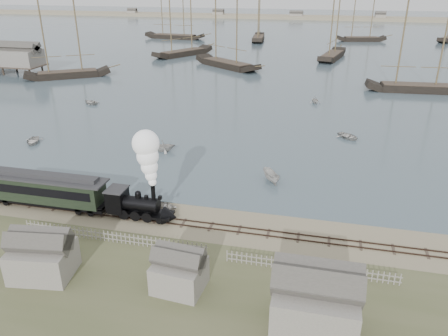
# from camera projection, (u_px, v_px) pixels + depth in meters

# --- Properties ---
(ground) EXTENTS (600.00, 600.00, 0.00)m
(ground) POSITION_uv_depth(u_px,v_px,m) (198.00, 215.00, 47.50)
(ground) COLOR tan
(ground) RESTS_ON ground
(harbor_water) EXTENTS (600.00, 336.00, 0.06)m
(harbor_water) POSITION_uv_depth(u_px,v_px,m) (303.00, 34.00, 199.01)
(harbor_water) COLOR #495D68
(harbor_water) RESTS_ON ground
(rail_track) EXTENTS (120.00, 1.80, 0.16)m
(rail_track) POSITION_uv_depth(u_px,v_px,m) (192.00, 224.00, 45.70)
(rail_track) COLOR #34241C
(rail_track) RESTS_ON ground
(picket_fence_west) EXTENTS (19.00, 0.10, 1.20)m
(picket_fence_west) POSITION_uv_depth(u_px,v_px,m) (114.00, 242.00, 42.63)
(picket_fence_west) COLOR gray
(picket_fence_west) RESTS_ON ground
(picket_fence_east) EXTENTS (15.00, 0.10, 1.20)m
(picket_fence_east) POSITION_uv_depth(u_px,v_px,m) (310.00, 273.00, 38.18)
(picket_fence_east) COLOR gray
(picket_fence_east) RESTS_ON ground
(shed_left) EXTENTS (5.00, 4.00, 4.10)m
(shed_left) POSITION_uv_depth(u_px,v_px,m) (45.00, 274.00, 38.02)
(shed_left) COLOR gray
(shed_left) RESTS_ON ground
(shed_mid) EXTENTS (4.00, 3.50, 3.60)m
(shed_mid) POSITION_uv_depth(u_px,v_px,m) (180.00, 288.00, 36.38)
(shed_mid) COLOR gray
(shed_mid) RESTS_ON ground
(shed_right) EXTENTS (6.00, 5.00, 5.10)m
(shed_right) POSITION_uv_depth(u_px,v_px,m) (313.00, 327.00, 32.28)
(shed_right) COLOR gray
(shed_right) RESTS_ON ground
(far_spit) EXTENTS (500.00, 20.00, 1.80)m
(far_spit) POSITION_uv_depth(u_px,v_px,m) (312.00, 19.00, 270.33)
(far_spit) COLOR tan
(far_spit) RESTS_ON ground
(locomotive) EXTENTS (7.64, 2.85, 9.53)m
(locomotive) POSITION_uv_depth(u_px,v_px,m) (146.00, 182.00, 44.99)
(locomotive) COLOR black
(locomotive) RESTS_ON ground
(passenger_coach) EXTENTS (14.74, 2.84, 3.58)m
(passenger_coach) POSITION_uv_depth(u_px,v_px,m) (45.00, 188.00, 48.42)
(passenger_coach) COLOR black
(passenger_coach) RESTS_ON ground
(beached_dinghy) EXTENTS (3.35, 4.52, 0.90)m
(beached_dinghy) POSITION_uv_depth(u_px,v_px,m) (158.00, 207.00, 48.31)
(beached_dinghy) COLOR #BAB7B1
(beached_dinghy) RESTS_ON ground
(rowboat_0) EXTENTS (4.46, 3.89, 0.77)m
(rowboat_0) POSITION_uv_depth(u_px,v_px,m) (33.00, 141.00, 67.77)
(rowboat_0) COLOR #BAB7B1
(rowboat_0) RESTS_ON harbor_water
(rowboat_1) EXTENTS (3.96, 4.22, 1.77)m
(rowboat_1) POSITION_uv_depth(u_px,v_px,m) (164.00, 146.00, 64.42)
(rowboat_1) COLOR #BAB7B1
(rowboat_1) RESTS_ON harbor_water
(rowboat_2) EXTENTS (3.69, 3.06, 1.37)m
(rowboat_2) POSITION_uv_depth(u_px,v_px,m) (271.00, 177.00, 54.91)
(rowboat_2) COLOR #BAB7B1
(rowboat_2) RESTS_ON harbor_water
(rowboat_3) EXTENTS (4.61, 4.66, 0.79)m
(rowboat_3) POSITION_uv_depth(u_px,v_px,m) (348.00, 136.00, 69.75)
(rowboat_3) COLOR #BAB7B1
(rowboat_3) RESTS_ON harbor_water
(rowboat_6) EXTENTS (4.00, 4.48, 0.76)m
(rowboat_6) POSITION_uv_depth(u_px,v_px,m) (91.00, 102.00, 88.89)
(rowboat_6) COLOR #BAB7B1
(rowboat_6) RESTS_ON harbor_water
(rowboat_7) EXTENTS (3.42, 3.22, 1.43)m
(rowboat_7) POSITION_uv_depth(u_px,v_px,m) (315.00, 100.00, 89.11)
(rowboat_7) COLOR #BAB7B1
(rowboat_7) RESTS_ON harbor_water
(rowboat_8) EXTENTS (3.79, 3.65, 1.54)m
(rowboat_8) POSITION_uv_depth(u_px,v_px,m) (145.00, 137.00, 68.03)
(rowboat_8) COLOR #BAB7B1
(rowboat_8) RESTS_ON harbor_water
(schooner_0) EXTENTS (20.07, 15.77, 20.00)m
(schooner_0) POSITION_uv_depth(u_px,v_px,m) (63.00, 37.00, 108.16)
(schooner_0) COLOR black
(schooner_0) RESTS_ON harbor_water
(schooner_1) EXTENTS (16.08, 22.52, 20.00)m
(schooner_1) POSITION_uv_depth(u_px,v_px,m) (182.00, 24.00, 139.82)
(schooner_1) COLOR black
(schooner_1) RESTS_ON harbor_water
(schooner_2) EXTENTS (22.36, 18.88, 20.00)m
(schooner_2) POSITION_uv_depth(u_px,v_px,m) (227.00, 31.00, 121.17)
(schooner_2) COLOR black
(schooner_2) RESTS_ON harbor_water
(schooner_3) EXTENTS (9.48, 22.59, 20.00)m
(schooner_3) POSITION_uv_depth(u_px,v_px,m) (335.00, 26.00, 134.18)
(schooner_3) COLOR black
(schooner_3) RESTS_ON harbor_water
(schooner_4) EXTENTS (22.51, 6.64, 20.00)m
(schooner_4) POSITION_uv_depth(u_px,v_px,m) (424.00, 46.00, 94.45)
(schooner_4) COLOR black
(schooner_4) RESTS_ON harbor_water
(schooner_6) EXTENTS (25.90, 8.37, 20.00)m
(schooner_6) POSITION_uv_depth(u_px,v_px,m) (174.00, 14.00, 179.33)
(schooner_6) COLOR black
(schooner_6) RESTS_ON harbor_water
(schooner_7) EXTENTS (6.79, 20.85, 20.00)m
(schooner_7) POSITION_uv_depth(u_px,v_px,m) (259.00, 15.00, 173.46)
(schooner_7) COLOR black
(schooner_7) RESTS_ON harbor_water
(schooner_8) EXTENTS (19.69, 8.64, 20.00)m
(schooner_8) POSITION_uv_depth(u_px,v_px,m) (364.00, 15.00, 171.90)
(schooner_8) COLOR black
(schooner_8) RESTS_ON harbor_water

